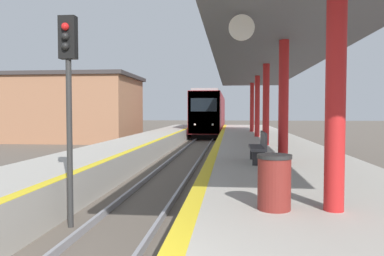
{
  "coord_description": "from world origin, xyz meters",
  "views": [
    {
      "loc": [
        2.28,
        -2.99,
        2.5
      ],
      "look_at": [
        -0.02,
        19.13,
        1.51
      ],
      "focal_mm": 35.0,
      "sensor_mm": 36.0,
      "label": 1
    }
  ],
  "objects": [
    {
      "name": "signal_near",
      "position": [
        -1.16,
        4.66,
        3.15
      ],
      "size": [
        0.36,
        0.31,
        4.51
      ],
      "color": "#2D2D2D",
      "rests_on": "ground"
    },
    {
      "name": "station_canopy",
      "position": [
        3.87,
        14.32,
        4.64
      ],
      "size": [
        4.57,
        28.46,
        3.89
      ],
      "color": "red",
      "rests_on": "platform_right"
    },
    {
      "name": "station_building",
      "position": [
        -11.48,
        27.7,
        2.8
      ],
      "size": [
        11.58,
        8.03,
        5.57
      ],
      "color": "#9E6B4C",
      "rests_on": "ground"
    },
    {
      "name": "bench",
      "position": [
        3.13,
        8.38,
        1.45
      ],
      "size": [
        0.44,
        1.69,
        0.92
      ],
      "color": "#4C4C51",
      "rests_on": "platform_right"
    },
    {
      "name": "train",
      "position": [
        0.0,
        40.28,
        2.29
      ],
      "size": [
        2.75,
        23.86,
        4.5
      ],
      "color": "black",
      "rests_on": "ground"
    },
    {
      "name": "trash_bin",
      "position": [
        2.96,
        2.91,
        1.4
      ],
      "size": [
        0.54,
        0.54,
        0.87
      ],
      "color": "maroon",
      "rests_on": "platform_right"
    }
  ]
}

